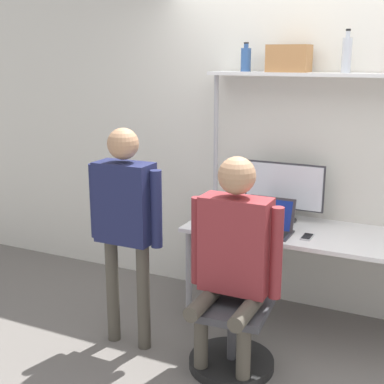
# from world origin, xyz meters

# --- Properties ---
(ground_plane) EXTENTS (12.00, 12.00, 0.00)m
(ground_plane) POSITION_xyz_m (0.00, 0.00, 0.00)
(ground_plane) COLOR slate
(wall_back) EXTENTS (8.00, 0.06, 2.70)m
(wall_back) POSITION_xyz_m (0.00, 0.75, 1.35)
(wall_back) COLOR silver
(wall_back) RESTS_ON ground_plane
(desk) EXTENTS (1.73, 0.70, 0.75)m
(desk) POSITION_xyz_m (0.00, 0.37, 0.67)
(desk) COLOR white
(desk) RESTS_ON ground_plane
(shelf_unit) EXTENTS (1.65, 0.28, 1.88)m
(shelf_unit) POSITION_xyz_m (0.00, 0.57, 1.59)
(shelf_unit) COLOR white
(shelf_unit) RESTS_ON ground_plane
(monitor) EXTENTS (0.62, 0.22, 0.45)m
(monitor) POSITION_xyz_m (-0.22, 0.55, 1.00)
(monitor) COLOR #333338
(monitor) RESTS_ON desk
(laptop) EXTENTS (0.34, 0.25, 0.24)m
(laptop) POSITION_xyz_m (-0.23, 0.23, 0.82)
(laptop) COLOR #333338
(laptop) RESTS_ON desk
(cell_phone) EXTENTS (0.07, 0.15, 0.01)m
(cell_phone) POSITION_xyz_m (0.05, 0.23, 0.76)
(cell_phone) COLOR silver
(cell_phone) RESTS_ON desk
(office_chair) EXTENTS (0.56, 0.56, 0.90)m
(office_chair) POSITION_xyz_m (-0.27, -0.35, 0.27)
(office_chair) COLOR black
(office_chair) RESTS_ON ground_plane
(person_seated) EXTENTS (0.61, 0.48, 1.40)m
(person_seated) POSITION_xyz_m (-0.27, -0.39, 0.83)
(person_seated) COLOR #4C473D
(person_seated) RESTS_ON ground_plane
(person_standing) EXTENTS (0.56, 0.21, 1.54)m
(person_standing) POSITION_xyz_m (-1.03, -0.43, 0.97)
(person_standing) COLOR #4C473D
(person_standing) RESTS_ON ground_plane
(bottle_blue) EXTENTS (0.08, 0.08, 0.21)m
(bottle_blue) POSITION_xyz_m (-0.57, 0.57, 1.97)
(bottle_blue) COLOR #335999
(bottle_blue) RESTS_ON shelf_unit
(bottle_clear) EXTENTS (0.07, 0.07, 0.29)m
(bottle_clear) POSITION_xyz_m (0.17, 0.57, 2.00)
(bottle_clear) COLOR silver
(bottle_clear) RESTS_ON shelf_unit
(storage_box) EXTENTS (0.30, 0.20, 0.19)m
(storage_box) POSITION_xyz_m (-0.23, 0.57, 1.97)
(storage_box) COLOR #B27A47
(storage_box) RESTS_ON shelf_unit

